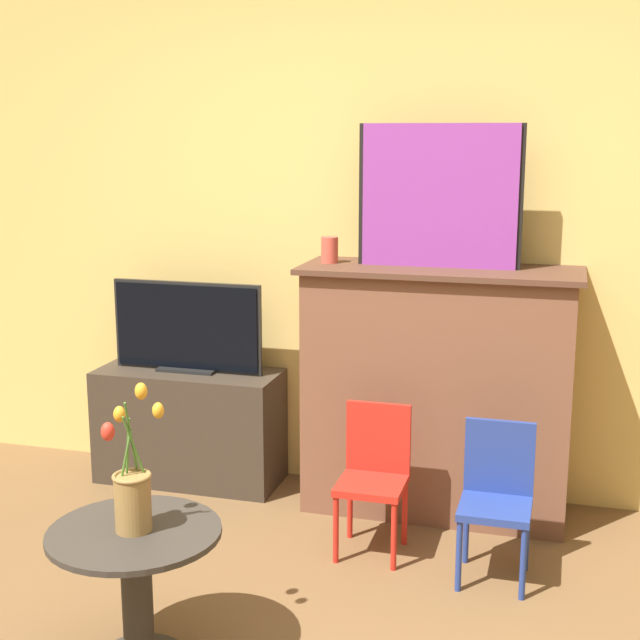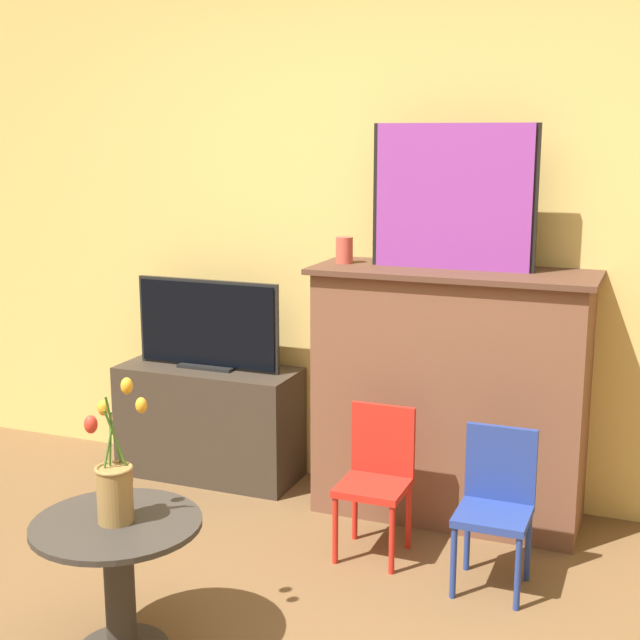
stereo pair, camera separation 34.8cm
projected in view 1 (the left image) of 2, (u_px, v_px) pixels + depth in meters
name	position (u px, v px, depth m)	size (l,w,h in m)	color
wall_back	(396.00, 215.00, 4.23)	(8.00, 0.06, 2.70)	#E0BC66
fireplace_mantel	(437.00, 388.00, 4.09)	(1.25, 0.48, 1.15)	brown
painting	(439.00, 196.00, 3.92)	(0.73, 0.03, 0.63)	black
mantel_candle	(330.00, 250.00, 4.10)	(0.08, 0.08, 0.12)	#CC4C3D
tv_stand	(190.00, 426.00, 4.49)	(0.92, 0.37, 0.57)	#382D23
tv_monitor	(187.00, 328.00, 4.40)	(0.77, 0.12, 0.45)	black
chair_red	(374.00, 470.00, 3.73)	(0.28, 0.28, 0.62)	red
chair_blue	(497.00, 492.00, 3.50)	(0.28, 0.28, 0.62)	navy
side_table	(136.00, 577.00, 2.90)	(0.56, 0.56, 0.48)	#332D28
vase_tulips	(132.00, 490.00, 2.85)	(0.16, 0.21, 0.46)	olive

